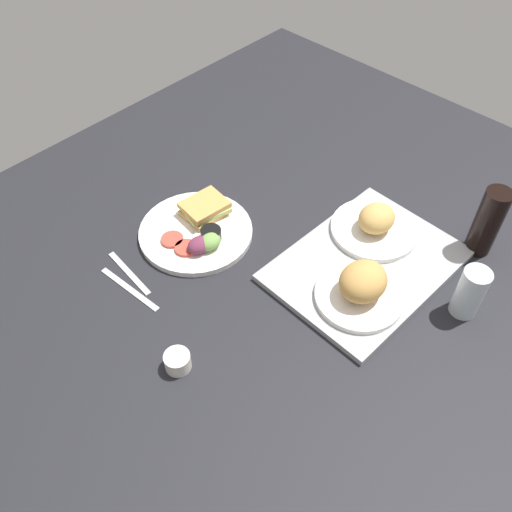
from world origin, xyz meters
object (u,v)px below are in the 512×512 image
(espresso_cup, at_px, (178,361))
(plate_with_salad, at_px, (199,229))
(drinking_glass, at_px, (470,292))
(fork, at_px, (129,273))
(knife, at_px, (130,289))
(bread_plate_near, at_px, (375,224))
(soda_bottle, at_px, (488,222))
(bread_plate_far, at_px, (361,287))
(serving_tray, at_px, (366,265))

(espresso_cup, bearing_deg, plate_with_salad, -138.98)
(drinking_glass, distance_m, espresso_cup, 0.65)
(fork, xyz_separation_m, knife, (0.03, 0.04, 0.00))
(espresso_cup, bearing_deg, bread_plate_near, 172.92)
(espresso_cup, bearing_deg, soda_bottle, 158.66)
(bread_plate_far, distance_m, knife, 0.54)
(drinking_glass, xyz_separation_m, soda_bottle, (-0.20, -0.07, 0.03))
(bread_plate_far, xyz_separation_m, drinking_glass, (-0.14, 0.19, 0.01))
(espresso_cup, relative_size, fork, 0.33)
(soda_bottle, xyz_separation_m, fork, (0.65, -0.57, -0.09))
(bread_plate_near, height_order, plate_with_salad, bread_plate_near)
(drinking_glass, bearing_deg, espresso_cup, -33.54)
(bread_plate_far, height_order, soda_bottle, soda_bottle)
(espresso_cup, bearing_deg, fork, -107.29)
(serving_tray, bearing_deg, plate_with_salad, -61.87)
(soda_bottle, bearing_deg, knife, -37.76)
(serving_tray, distance_m, fork, 0.57)
(bread_plate_near, relative_size, drinking_glass, 1.68)
(serving_tray, height_order, knife, serving_tray)
(fork, distance_m, knife, 0.05)
(soda_bottle, bearing_deg, espresso_cup, -21.34)
(knife, bearing_deg, soda_bottle, 48.45)
(soda_bottle, bearing_deg, bread_plate_near, -56.23)
(espresso_cup, bearing_deg, serving_tray, 166.04)
(plate_with_salad, bearing_deg, drinking_glass, 112.03)
(serving_tray, distance_m, bread_plate_far, 0.12)
(bread_plate_near, xyz_separation_m, soda_bottle, (-0.14, 0.21, 0.05))
(drinking_glass, bearing_deg, plate_with_salad, -67.97)
(bread_plate_far, bearing_deg, soda_bottle, 161.12)
(espresso_cup, distance_m, fork, 0.29)
(bread_plate_far, bearing_deg, bread_plate_near, -153.18)
(drinking_glass, distance_m, soda_bottle, 0.21)
(plate_with_salad, height_order, knife, plate_with_salad)
(soda_bottle, bearing_deg, fork, -41.08)
(bread_plate_far, relative_size, drinking_glass, 1.55)
(bread_plate_near, relative_size, soda_bottle, 1.18)
(fork, bearing_deg, bread_plate_near, 60.90)
(serving_tray, distance_m, espresso_cup, 0.51)
(serving_tray, bearing_deg, knife, -39.57)
(bread_plate_near, height_order, knife, bread_plate_near)
(knife, bearing_deg, bread_plate_far, 35.96)
(knife, bearing_deg, fork, 139.35)
(drinking_glass, relative_size, soda_bottle, 0.70)
(plate_with_salad, distance_m, soda_bottle, 0.71)
(bread_plate_far, xyz_separation_m, soda_bottle, (-0.34, 0.12, 0.04))
(plate_with_salad, relative_size, espresso_cup, 5.19)
(drinking_glass, distance_m, fork, 0.79)
(bread_plate_far, bearing_deg, knife, -50.26)
(bread_plate_far, height_order, fork, bread_plate_far)
(drinking_glass, relative_size, knife, 0.69)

